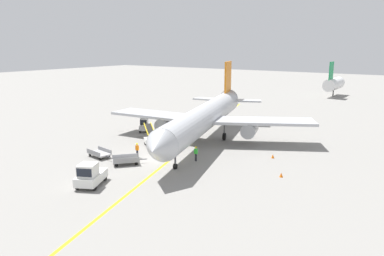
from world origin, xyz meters
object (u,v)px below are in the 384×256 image
(ground_crew_wing_walker, at_px, (137,150))
(safety_cone_wingtip_right, at_px, (273,156))
(baggage_cart_empty_trailing, at_px, (99,153))
(ground_crew_marshaller, at_px, (196,153))
(airliner, at_px, (206,116))
(belt_loader_forward_hold, at_px, (152,141))
(baggage_cart_loaded, at_px, (126,160))
(pushback_tug, at_px, (90,175))
(safety_cone_nose_left, at_px, (201,129))
(safety_cone_nose_right, at_px, (281,175))
(safety_cone_wingtip_left, at_px, (147,126))
(baggage_tug_near_wing, at_px, (145,126))

(ground_crew_wing_walker, bearing_deg, safety_cone_wingtip_right, 33.31)
(baggage_cart_empty_trailing, height_order, ground_crew_marshaller, ground_crew_marshaller)
(airliner, distance_m, belt_loader_forward_hold, 7.94)
(baggage_cart_loaded, bearing_deg, belt_loader_forward_hold, 108.39)
(pushback_tug, height_order, safety_cone_nose_left, pushback_tug)
(baggage_cart_empty_trailing, bearing_deg, baggage_cart_loaded, -2.31)
(ground_crew_marshaller, bearing_deg, pushback_tug, -108.25)
(safety_cone_nose_right, relative_size, safety_cone_wingtip_right, 1.00)
(ground_crew_wing_walker, bearing_deg, safety_cone_wingtip_left, 127.32)
(baggage_cart_loaded, relative_size, ground_crew_wing_walker, 1.99)
(pushback_tug, bearing_deg, safety_cone_wingtip_right, 59.17)
(baggage_cart_loaded, distance_m, safety_cone_wingtip_left, 18.35)
(baggage_cart_empty_trailing, distance_m, safety_cone_wingtip_right, 19.98)
(safety_cone_nose_left, xyz_separation_m, safety_cone_wingtip_right, (14.54, -7.33, 0.00))
(safety_cone_nose_right, bearing_deg, safety_cone_nose_left, 144.07)
(baggage_tug_near_wing, xyz_separation_m, baggage_cart_empty_trailing, (4.44, -12.85, -0.46))
(pushback_tug, height_order, ground_crew_wing_walker, pushback_tug)
(baggage_cart_empty_trailing, bearing_deg, belt_loader_forward_hold, 73.57)
(baggage_cart_loaded, height_order, safety_cone_nose_right, baggage_cart_loaded)
(airliner, xyz_separation_m, belt_loader_forward_hold, (-4.17, -6.22, -2.64))
(baggage_cart_loaded, bearing_deg, baggage_tug_near_wing, 124.19)
(safety_cone_nose_left, bearing_deg, safety_cone_wingtip_right, -26.75)
(belt_loader_forward_hold, xyz_separation_m, safety_cone_wingtip_left, (-7.96, 8.06, -0.56))
(airliner, distance_m, safety_cone_wingtip_right, 11.13)
(baggage_cart_empty_trailing, xyz_separation_m, safety_cone_wingtip_left, (-5.91, 14.99, -0.25))
(pushback_tug, distance_m, safety_cone_wingtip_right, 20.51)
(airliner, bearing_deg, baggage_tug_near_wing, -178.36)
(baggage_tug_near_wing, bearing_deg, safety_cone_nose_left, 40.00)
(baggage_cart_empty_trailing, xyz_separation_m, ground_crew_marshaller, (10.01, 5.11, 0.44))
(safety_cone_nose_right, bearing_deg, pushback_tug, -138.43)
(ground_crew_wing_walker, xyz_separation_m, safety_cone_nose_left, (-1.51, 15.89, -0.69))
(baggage_tug_near_wing, bearing_deg, safety_cone_wingtip_right, -4.92)
(pushback_tug, relative_size, safety_cone_nose_right, 9.25)
(airliner, relative_size, safety_cone_nose_left, 78.61)
(baggage_cart_loaded, height_order, ground_crew_wing_walker, ground_crew_wing_walker)
(baggage_cart_loaded, distance_m, safety_cone_nose_left, 18.68)
(ground_crew_marshaller, relative_size, safety_cone_wingtip_right, 3.86)
(baggage_cart_empty_trailing, distance_m, safety_cone_nose_left, 18.48)
(ground_crew_wing_walker, distance_m, safety_cone_nose_right, 16.48)
(safety_cone_nose_left, height_order, safety_cone_nose_right, same)
(baggage_cart_loaded, xyz_separation_m, baggage_cart_empty_trailing, (-4.41, 0.18, 0.00))
(pushback_tug, xyz_separation_m, safety_cone_nose_right, (13.66, 12.11, -0.77))
(belt_loader_forward_hold, height_order, baggage_cart_empty_trailing, belt_loader_forward_hold)
(airliner, relative_size, baggage_cart_loaded, 10.20)
(pushback_tug, height_order, baggage_cart_loaded, pushback_tug)
(baggage_tug_near_wing, height_order, safety_cone_nose_left, baggage_tug_near_wing)
(baggage_tug_near_wing, relative_size, ground_crew_wing_walker, 1.61)
(baggage_tug_near_wing, bearing_deg, safety_cone_wingtip_left, 124.46)
(ground_crew_marshaller, bearing_deg, baggage_cart_empty_trailing, -152.95)
(ground_crew_wing_walker, bearing_deg, baggage_cart_empty_trailing, -145.82)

